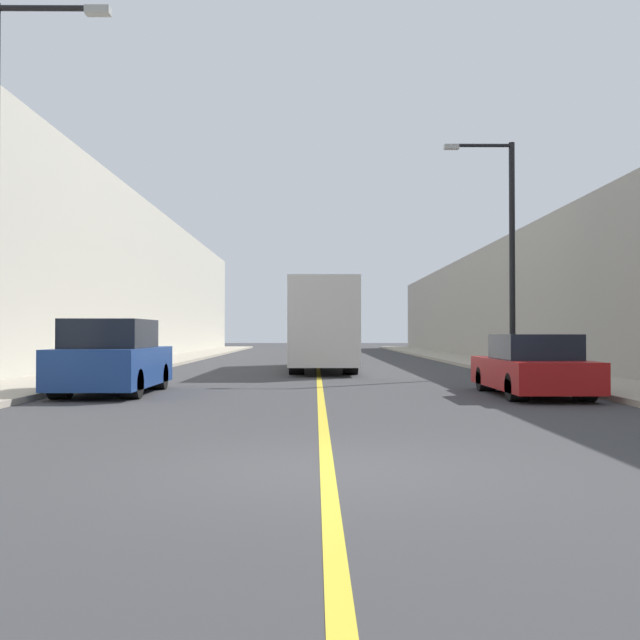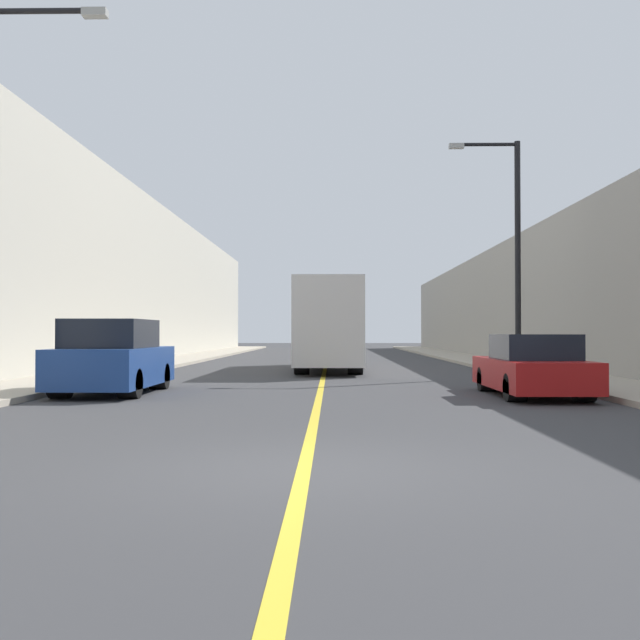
% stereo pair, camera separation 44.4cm
% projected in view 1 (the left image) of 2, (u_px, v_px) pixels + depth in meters
% --- Properties ---
extents(ground_plane, '(200.00, 200.00, 0.00)m').
position_uv_depth(ground_plane, '(327.00, 471.00, 8.04)').
color(ground_plane, '#38383A').
extents(sidewalk_left, '(2.79, 72.00, 0.14)m').
position_uv_depth(sidewalk_left, '(167.00, 361.00, 37.99)').
color(sidewalk_left, '#A89E8C').
rests_on(sidewalk_left, ground).
extents(sidewalk_right, '(2.79, 72.00, 0.14)m').
position_uv_depth(sidewalk_right, '(468.00, 361.00, 38.09)').
color(sidewalk_right, '#A89E8C').
rests_on(sidewalk_right, ground).
extents(building_row_left, '(4.00, 72.00, 8.53)m').
position_uv_depth(building_row_left, '(100.00, 278.00, 38.03)').
color(building_row_left, '#B7B2A3').
rests_on(building_row_left, ground).
extents(building_row_right, '(4.00, 72.00, 6.18)m').
position_uv_depth(building_row_right, '(534.00, 301.00, 38.16)').
color(building_row_right, gray).
rests_on(building_row_right, ground).
extents(road_center_line, '(0.16, 72.00, 0.01)m').
position_uv_depth(road_center_line, '(318.00, 362.00, 38.04)').
color(road_center_line, gold).
rests_on(road_center_line, ground).
extents(bus, '(2.44, 10.47, 3.42)m').
position_uv_depth(bus, '(323.00, 324.00, 29.82)').
color(bus, silver).
rests_on(bus, ground).
extents(parked_suv_left, '(2.02, 4.59, 1.81)m').
position_uv_depth(parked_suv_left, '(112.00, 359.00, 18.10)').
color(parked_suv_left, navy).
rests_on(parked_suv_left, ground).
extents(car_right_near, '(1.88, 4.72, 1.45)m').
position_uv_depth(car_right_near, '(532.00, 368.00, 17.55)').
color(car_right_near, maroon).
rests_on(car_right_near, ground).
extents(street_lamp_left, '(2.41, 0.24, 8.00)m').
position_uv_depth(street_lamp_left, '(4.00, 175.00, 15.01)').
color(street_lamp_left, black).
rests_on(street_lamp_left, sidewalk_left).
extents(street_lamp_right, '(2.41, 0.24, 7.84)m').
position_uv_depth(street_lamp_right, '(506.00, 242.00, 25.44)').
color(street_lamp_right, black).
rests_on(street_lamp_right, sidewalk_right).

